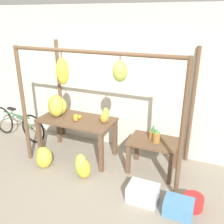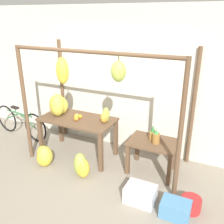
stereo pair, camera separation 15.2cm
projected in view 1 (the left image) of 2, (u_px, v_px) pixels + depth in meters
name	position (u px, v px, depth m)	size (l,w,h in m)	color
ground_plane	(83.00, 188.00, 4.03)	(20.00, 20.00, 0.00)	gray
shop_wall_back	(121.00, 81.00, 4.90)	(8.00, 0.08, 2.80)	beige
stall_awning	(99.00, 89.00, 4.09)	(2.86, 1.27, 2.14)	brown
display_table_main	(77.00, 125.00, 4.74)	(1.42, 0.73, 0.78)	brown
display_table_side	(153.00, 147.00, 4.32)	(0.83, 0.59, 0.60)	brown
banana_pile_on_table	(57.00, 106.00, 4.76)	(0.41, 0.46, 0.42)	#9EB247
orange_pile	(76.00, 118.00, 4.64)	(0.15, 0.22, 0.09)	orange
pineapple_cluster	(155.00, 135.00, 4.23)	(0.20, 0.21, 0.28)	#B27F38
banana_pile_ground_left	(44.00, 158.00, 4.54)	(0.38, 0.38, 0.40)	gold
banana_pile_ground_right	(82.00, 167.00, 4.25)	(0.40, 0.35, 0.43)	gold
fruit_crate_white	(143.00, 193.00, 3.72)	(0.44, 0.33, 0.25)	silver
blue_bucket	(193.00, 202.00, 3.58)	(0.29, 0.29, 0.20)	#AD2323
parked_bicycle	(17.00, 124.00, 5.56)	(1.61, 0.22, 0.70)	black
papaya_pile	(105.00, 116.00, 4.48)	(0.17, 0.20, 0.29)	gold
fruit_crate_purple	(178.00, 207.00, 3.47)	(0.40, 0.29, 0.23)	#4C84B2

